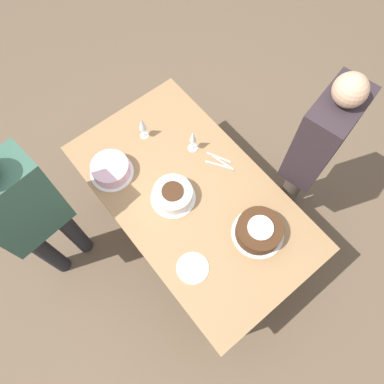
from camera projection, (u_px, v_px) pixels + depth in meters
The scene contains 11 objects.
ground_plane at pixel (192, 232), 3.05m from camera, with size 12.00×12.00×0.00m, color brown.
dining_table at pixel (192, 202), 2.45m from camera, with size 1.64×0.93×0.76m.
cake_center_white at pixel (173, 195), 2.30m from camera, with size 0.28×0.28×0.11m.
cake_front_chocolate at pixel (259, 231), 2.20m from camera, with size 0.32×0.32×0.12m.
cake_back_decorated at pixel (111, 169), 2.37m from camera, with size 0.28×0.28×0.10m.
wine_glass_near at pixel (193, 138), 2.37m from camera, with size 0.07×0.07×0.19m.
wine_glass_far at pixel (142, 125), 2.40m from camera, with size 0.06×0.06×0.20m.
dessert_plate_left at pixel (193, 268), 2.16m from camera, with size 0.19×0.19×0.01m.
fork_pile at pixel (220, 162), 2.44m from camera, with size 0.21×0.13×0.01m.
person_cutting at pixel (316, 148), 2.28m from camera, with size 0.30×0.44×1.57m.
person_watching at pixel (28, 214), 2.10m from camera, with size 0.26×0.42×1.57m.
Camera 1 is at (-0.72, 0.58, 2.92)m, focal length 35.00 mm.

